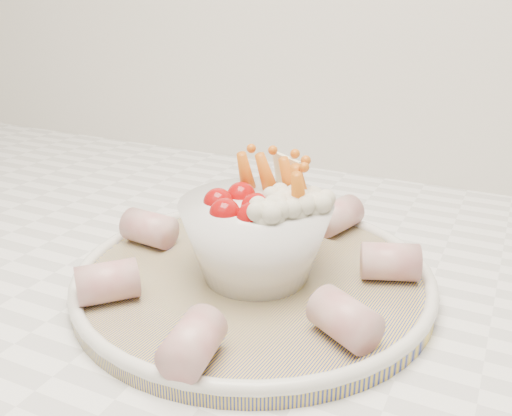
% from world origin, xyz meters
% --- Properties ---
extents(serving_platter, '(0.36, 0.36, 0.02)m').
position_xyz_m(serving_platter, '(0.08, 1.39, 0.93)').
color(serving_platter, navy).
rests_on(serving_platter, kitchen_counter).
extents(veggie_bowl, '(0.14, 0.14, 0.11)m').
position_xyz_m(veggie_bowl, '(0.08, 1.39, 0.98)').
color(veggie_bowl, white).
rests_on(veggie_bowl, serving_platter).
extents(cured_meat_rolls, '(0.30, 0.32, 0.03)m').
position_xyz_m(cured_meat_rolls, '(0.08, 1.39, 0.95)').
color(cured_meat_rolls, '#AE4F53').
rests_on(cured_meat_rolls, serving_platter).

